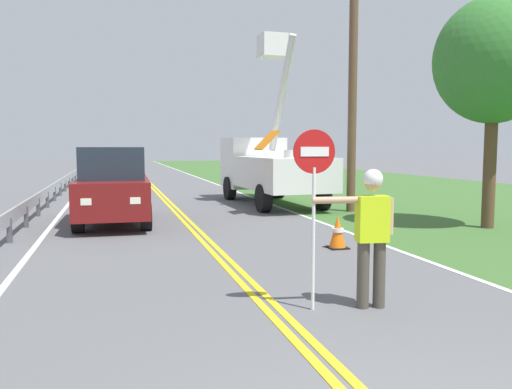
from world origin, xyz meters
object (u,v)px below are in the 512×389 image
at_px(oncoming_suv_nearest, 113,185).
at_px(utility_pole_near, 353,78).
at_px(roadside_tree_verge, 494,61).
at_px(stop_sign_paddle, 314,179).
at_px(traffic_cone_lead, 338,232).
at_px(utility_bucket_truck, 268,165).
at_px(flagger_worker, 371,229).

height_order(oncoming_suv_nearest, utility_pole_near, utility_pole_near).
bearing_deg(roadside_tree_verge, stop_sign_paddle, -143.09).
bearing_deg(utility_pole_near, traffic_cone_lead, -117.99).
height_order(stop_sign_paddle, oncoming_suv_nearest, stop_sign_paddle).
height_order(utility_bucket_truck, traffic_cone_lead, utility_bucket_truck).
xyz_separation_m(flagger_worker, utility_bucket_truck, (2.33, 12.48, 0.39)).
distance_m(stop_sign_paddle, utility_pole_near, 10.87).
height_order(oncoming_suv_nearest, traffic_cone_lead, oncoming_suv_nearest).
xyz_separation_m(utility_bucket_truck, oncoming_suv_nearest, (-5.58, -3.78, -0.37)).
height_order(flagger_worker, stop_sign_paddle, stop_sign_paddle).
bearing_deg(roadside_tree_verge, oncoming_suv_nearest, 160.10).
relative_size(oncoming_suv_nearest, utility_pole_near, 0.57).
xyz_separation_m(stop_sign_paddle, oncoming_suv_nearest, (-2.48, 8.60, -0.65)).
distance_m(oncoming_suv_nearest, roadside_tree_verge, 10.50).
xyz_separation_m(oncoming_suv_nearest, roadside_tree_verge, (9.40, -3.40, 3.21)).
relative_size(utility_bucket_truck, roadside_tree_verge, 1.17).
distance_m(oncoming_suv_nearest, traffic_cone_lead, 6.68).
xyz_separation_m(flagger_worker, utility_pole_near, (4.23, 9.41, 3.24)).
xyz_separation_m(utility_bucket_truck, roadside_tree_verge, (3.82, -7.18, 2.84)).
xyz_separation_m(stop_sign_paddle, traffic_cone_lead, (2.01, 3.70, -1.37)).
height_order(utility_pole_near, roadside_tree_verge, utility_pole_near).
bearing_deg(traffic_cone_lead, stop_sign_paddle, -118.51).
relative_size(oncoming_suv_nearest, traffic_cone_lead, 6.64).
relative_size(oncoming_suv_nearest, roadside_tree_verge, 0.79).
bearing_deg(roadside_tree_verge, utility_pole_near, 115.11).
distance_m(flagger_worker, traffic_cone_lead, 4.07).
bearing_deg(stop_sign_paddle, utility_pole_near, 61.81).
xyz_separation_m(stop_sign_paddle, utility_pole_near, (4.99, 9.31, 2.58)).
bearing_deg(utility_bucket_truck, traffic_cone_lead, -97.13).
relative_size(flagger_worker, roadside_tree_verge, 0.31).
distance_m(utility_bucket_truck, utility_pole_near, 4.60).
height_order(flagger_worker, utility_pole_near, utility_pole_near).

